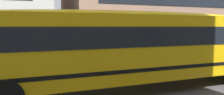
% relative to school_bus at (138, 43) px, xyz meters
% --- Properties ---
extents(ground_plane, '(400.00, 400.00, 0.00)m').
position_rel_school_bus_xyz_m(ground_plane, '(-3.66, 1.38, -1.84)').
color(ground_plane, '#4C4C4F').
extents(sidewalk_far, '(120.00, 3.00, 0.01)m').
position_rel_school_bus_xyz_m(sidewalk_far, '(-3.66, 9.53, -1.83)').
color(sidewalk_far, gray).
rests_on(sidewalk_far, ground_plane).
extents(lane_centreline, '(110.00, 0.16, 0.01)m').
position_rel_school_bus_xyz_m(lane_centreline, '(-3.66, 1.38, -1.83)').
color(lane_centreline, silver).
rests_on(lane_centreline, ground_plane).
extents(school_bus, '(13.87, 3.29, 3.09)m').
position_rel_school_bus_xyz_m(school_bus, '(0.00, 0.00, 0.00)').
color(school_bus, yellow).
rests_on(school_bus, ground_plane).
extents(parked_car_dark_blue_by_lamppost, '(3.95, 1.98, 1.64)m').
position_rel_school_bus_xyz_m(parked_car_dark_blue_by_lamppost, '(7.86, 7.07, -0.99)').
color(parked_car_dark_blue_by_lamppost, navy).
rests_on(parked_car_dark_blue_by_lamppost, ground_plane).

